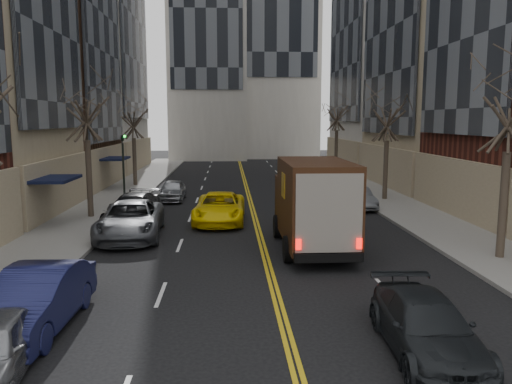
# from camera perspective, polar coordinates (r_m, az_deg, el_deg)

# --- Properties ---
(sidewalk_left) EXTENTS (4.00, 66.00, 0.15)m
(sidewalk_left) POSITION_cam_1_polar(r_m,az_deg,el_deg) (34.97, -15.68, -0.60)
(sidewalk_left) COLOR slate
(sidewalk_left) RESTS_ON ground
(sidewalk_right) EXTENTS (4.00, 66.00, 0.15)m
(sidewalk_right) POSITION_cam_1_polar(r_m,az_deg,el_deg) (35.70, 13.81, -0.35)
(sidewalk_right) COLOR slate
(sidewalk_right) RESTS_ON ground
(tree_lf_mid) EXTENTS (3.20, 3.20, 8.91)m
(tree_lf_mid) POSITION_cam_1_polar(r_m,az_deg,el_deg) (27.77, -18.94, 10.55)
(tree_lf_mid) COLOR #382D23
(tree_lf_mid) RESTS_ON sidewalk_left
(tree_lf_far) EXTENTS (3.20, 3.20, 8.12)m
(tree_lf_far) POSITION_cam_1_polar(r_m,az_deg,el_deg) (40.43, -13.90, 9.09)
(tree_lf_far) COLOR #382D23
(tree_lf_far) RESTS_ON sidewalk_left
(tree_rt_near) EXTENTS (3.20, 3.20, 8.71)m
(tree_rt_near) POSITION_cam_1_polar(r_m,az_deg,el_deg) (20.51, 27.20, 10.66)
(tree_rt_near) COLOR #382D23
(tree_rt_near) RESTS_ON sidewalk_right
(tree_rt_mid) EXTENTS (3.20, 3.20, 8.32)m
(tree_rt_mid) POSITION_cam_1_polar(r_m,az_deg,el_deg) (33.36, 14.85, 9.53)
(tree_rt_mid) COLOR #382D23
(tree_rt_mid) RESTS_ON sidewalk_right
(tree_rt_far) EXTENTS (3.20, 3.20, 9.11)m
(tree_rt_far) POSITION_cam_1_polar(r_m,az_deg,el_deg) (47.87, 9.27, 9.92)
(tree_rt_far) COLOR #382D23
(tree_rt_far) RESTS_ON sidewalk_right
(traffic_signal) EXTENTS (0.29, 0.26, 4.70)m
(traffic_signal) POSITION_cam_1_polar(r_m,az_deg,el_deg) (29.46, -14.92, 3.20)
(traffic_signal) COLOR black
(traffic_signal) RESTS_ON sidewalk_left
(ups_truck) EXTENTS (2.79, 6.74, 3.69)m
(ups_truck) POSITION_cam_1_polar(r_m,az_deg,el_deg) (20.33, 6.55, -1.48)
(ups_truck) COLOR black
(ups_truck) RESTS_ON ground
(observer_sedan) EXTENTS (2.04, 4.58, 1.31)m
(observer_sedan) POSITION_cam_1_polar(r_m,az_deg,el_deg) (12.29, 18.86, -14.32)
(observer_sedan) COLOR black
(observer_sedan) RESTS_ON ground
(taxi) EXTENTS (2.77, 5.57, 1.52)m
(taxi) POSITION_cam_1_polar(r_m,az_deg,el_deg) (25.89, -4.19, -1.81)
(taxi) COLOR yellow
(taxi) RESTS_ON ground
(pedestrian) EXTENTS (0.45, 0.60, 1.49)m
(pedestrian) POSITION_cam_1_polar(r_m,az_deg,el_deg) (22.45, 3.35, -3.39)
(pedestrian) COLOR black
(pedestrian) RESTS_ON ground
(parked_lf_b) EXTENTS (1.85, 4.81, 1.57)m
(parked_lf_b) POSITION_cam_1_polar(r_m,az_deg,el_deg) (14.00, -23.89, -11.20)
(parked_lf_b) COLOR #13163E
(parked_lf_b) RESTS_ON ground
(parked_lf_c) EXTENTS (3.09, 6.04, 1.63)m
(parked_lf_c) POSITION_cam_1_polar(r_m,az_deg,el_deg) (23.12, -14.15, -3.11)
(parked_lf_c) COLOR #46484D
(parked_lf_c) RESTS_ON ground
(parked_lf_d) EXTENTS (2.67, 5.39, 1.50)m
(parked_lf_d) POSITION_cam_1_polar(r_m,az_deg,el_deg) (26.30, -13.86, -1.88)
(parked_lf_d) COLOR black
(parked_lf_d) RESTS_ON ground
(parked_lf_e) EXTENTS (1.64, 3.98, 1.35)m
(parked_lf_e) POSITION_cam_1_polar(r_m,az_deg,el_deg) (33.22, -9.53, 0.19)
(parked_lf_e) COLOR #9A9DA2
(parked_lf_e) RESTS_ON ground
(parked_rt_a) EXTENTS (1.57, 3.96, 1.28)m
(parked_rt_a) POSITION_cam_1_polar(r_m,az_deg,el_deg) (30.44, 11.53, -0.66)
(parked_rt_a) COLOR #505458
(parked_rt_a) RESTS_ON ground
(parked_rt_b) EXTENTS (2.63, 5.04, 1.36)m
(parked_rt_b) POSITION_cam_1_polar(r_m,az_deg,el_deg) (37.01, 8.86, 1.03)
(parked_rt_b) COLOR #97999E
(parked_rt_b) RESTS_ON ground
(parked_rt_c) EXTENTS (2.43, 4.84, 1.35)m
(parked_rt_c) POSITION_cam_1_polar(r_m,az_deg,el_deg) (44.22, 6.87, 2.23)
(parked_rt_c) COLOR black
(parked_rt_c) RESTS_ON ground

